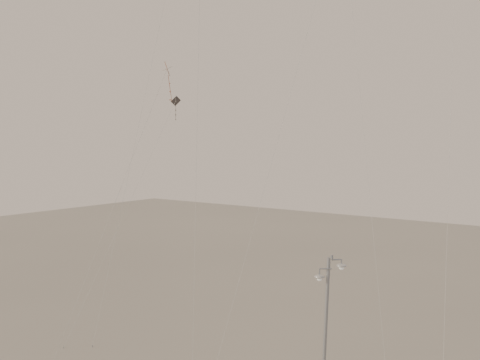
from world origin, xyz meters
The scene contains 5 objects.
street_lamp centered at (3.18, 6.87, 4.45)m, with size 1.37×1.22×8.34m.
kite_0 centered at (-13.23, 12.81, 23.41)m, with size 2.50×7.27×29.50m.
kite_3 centered at (-7.07, 4.31, 14.18)m, with size 6.40×4.25×18.23m.
kite_4 centered at (7.74, 11.12, 20.12)m, with size 3.28×9.42×26.58m.
kite_6 centered at (-13.50, 11.66, 12.84)m, with size 3.74×7.74×16.92m.
Camera 1 is at (19.38, -21.93, 14.51)m, focal length 50.00 mm.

